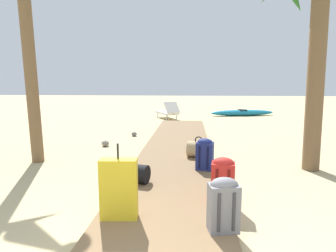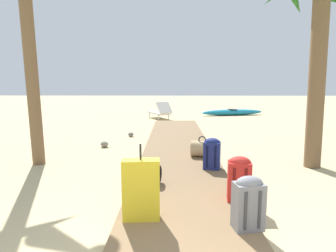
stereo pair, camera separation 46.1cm
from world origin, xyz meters
TOP-DOWN VIEW (x-y plane):
  - ground_plane at (0.00, 4.10)m, footprint 60.00×60.00m
  - boardwalk at (0.00, 5.13)m, footprint 1.62×10.25m
  - backpack_grey at (0.67, 1.28)m, footprint 0.35×0.27m
  - backpack_navy at (0.58, 3.50)m, footprint 0.34×0.30m
  - duffel_bag_black at (-0.61, 2.71)m, footprint 0.59×0.41m
  - suitcase_yellow at (-0.51, 1.49)m, footprint 0.44×0.21m
  - duffel_bag_tan at (0.49, 4.38)m, footprint 0.52×0.42m
  - backpack_red at (0.74, 2.05)m, footprint 0.33×0.27m
  - palm_tree_near_right at (2.61, 3.90)m, footprint 2.26×2.14m
  - lounge_chair at (-0.69, 11.46)m, footprint 1.23×1.65m
  - kayak at (2.90, 12.96)m, footprint 3.25×1.17m
  - rock_left_mid at (-1.41, 7.08)m, footprint 0.17×0.17m
  - rock_left_far at (-1.90, 5.62)m, footprint 0.28×0.29m

SIDE VIEW (x-z plane):
  - ground_plane at x=0.00m, z-range 0.00..0.00m
  - boardwalk at x=0.00m, z-range 0.00..0.08m
  - rock_left_mid at x=-1.41m, z-range 0.00..0.13m
  - rock_left_far at x=-1.90m, z-range 0.00..0.15m
  - kayak at x=2.90m, z-range 0.00..0.31m
  - duffel_bag_black at x=-0.61m, z-range 0.03..0.44m
  - duffel_bag_tan at x=0.49m, z-range 0.03..0.47m
  - lounge_chair at x=-0.69m, z-range -0.06..0.72m
  - backpack_navy at x=0.58m, z-range 0.09..0.67m
  - backpack_grey at x=0.67m, z-range 0.09..0.69m
  - backpack_red at x=0.74m, z-range 0.10..0.70m
  - suitcase_yellow at x=-0.51m, z-range -0.01..0.88m
  - palm_tree_near_right at x=2.61m, z-range 0.96..4.95m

